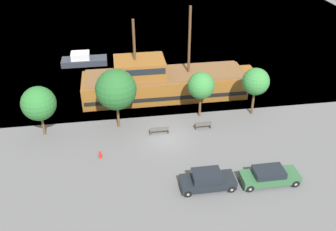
{
  "coord_description": "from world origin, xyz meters",
  "views": [
    {
      "loc": [
        -4.1,
        -28.91,
        20.62
      ],
      "look_at": [
        0.54,
        2.0,
        1.2
      ],
      "focal_mm": 40.0,
      "sensor_mm": 36.0,
      "label": 1
    }
  ],
  "objects_px": {
    "moored_boat_dockside": "(83,60)",
    "parked_car_curb_mid": "(207,180)",
    "parked_car_curb_front": "(269,176)",
    "bench_promenade_west": "(203,125)",
    "bench_promenade_east": "(159,130)",
    "pirate_ship": "(162,82)",
    "fire_hydrant": "(100,154)"
  },
  "relations": [
    {
      "from": "moored_boat_dockside",
      "to": "bench_promenade_east",
      "type": "xyz_separation_m",
      "value": [
        7.89,
        -17.83,
        -0.18
      ]
    },
    {
      "from": "moored_boat_dockside",
      "to": "bench_promenade_west",
      "type": "relative_size",
      "value": 3.75
    },
    {
      "from": "bench_promenade_east",
      "to": "bench_promenade_west",
      "type": "distance_m",
      "value": 4.39
    },
    {
      "from": "parked_car_curb_front",
      "to": "fire_hydrant",
      "type": "relative_size",
      "value": 6.1
    },
    {
      "from": "pirate_ship",
      "to": "fire_hydrant",
      "type": "relative_size",
      "value": 25.41
    },
    {
      "from": "parked_car_curb_front",
      "to": "bench_promenade_west",
      "type": "relative_size",
      "value": 2.94
    },
    {
      "from": "parked_car_curb_mid",
      "to": "pirate_ship",
      "type": "bearing_deg",
      "value": 95.21
    },
    {
      "from": "parked_car_curb_mid",
      "to": "parked_car_curb_front",
      "type": "bearing_deg",
      "value": -2.0
    },
    {
      "from": "pirate_ship",
      "to": "bench_promenade_east",
      "type": "distance_m",
      "value": 7.83
    },
    {
      "from": "pirate_ship",
      "to": "parked_car_curb_front",
      "type": "distance_m",
      "value": 17.13
    },
    {
      "from": "parked_car_curb_front",
      "to": "fire_hydrant",
      "type": "distance_m",
      "value": 14.43
    },
    {
      "from": "parked_car_curb_mid",
      "to": "bench_promenade_east",
      "type": "relative_size",
      "value": 2.36
    },
    {
      "from": "parked_car_curb_mid",
      "to": "fire_hydrant",
      "type": "distance_m",
      "value": 9.8
    },
    {
      "from": "bench_promenade_west",
      "to": "pirate_ship",
      "type": "bearing_deg",
      "value": 112.31
    },
    {
      "from": "moored_boat_dockside",
      "to": "bench_promenade_east",
      "type": "bearing_deg",
      "value": -66.13
    },
    {
      "from": "parked_car_curb_mid",
      "to": "fire_hydrant",
      "type": "height_order",
      "value": "parked_car_curb_mid"
    },
    {
      "from": "bench_promenade_west",
      "to": "fire_hydrant",
      "type": "bearing_deg",
      "value": -162.09
    },
    {
      "from": "parked_car_curb_mid",
      "to": "bench_promenade_west",
      "type": "bearing_deg",
      "value": 79.08
    },
    {
      "from": "parked_car_curb_front",
      "to": "parked_car_curb_mid",
      "type": "height_order",
      "value": "parked_car_curb_mid"
    },
    {
      "from": "moored_boat_dockside",
      "to": "parked_car_curb_mid",
      "type": "distance_m",
      "value": 27.99
    },
    {
      "from": "parked_car_curb_front",
      "to": "parked_car_curb_mid",
      "type": "relative_size",
      "value": 1.08
    },
    {
      "from": "pirate_ship",
      "to": "bench_promenade_east",
      "type": "bearing_deg",
      "value": -100.14
    },
    {
      "from": "parked_car_curb_mid",
      "to": "bench_promenade_west",
      "type": "height_order",
      "value": "parked_car_curb_mid"
    },
    {
      "from": "moored_boat_dockside",
      "to": "bench_promenade_west",
      "type": "height_order",
      "value": "moored_boat_dockside"
    },
    {
      "from": "parked_car_curb_front",
      "to": "parked_car_curb_mid",
      "type": "bearing_deg",
      "value": 178.0
    },
    {
      "from": "bench_promenade_west",
      "to": "moored_boat_dockside",
      "type": "bearing_deg",
      "value": 124.91
    },
    {
      "from": "pirate_ship",
      "to": "parked_car_curb_mid",
      "type": "xyz_separation_m",
      "value": [
        1.43,
        -15.65,
        -0.95
      ]
    },
    {
      "from": "pirate_ship",
      "to": "parked_car_curb_front",
      "type": "bearing_deg",
      "value": -67.72
    },
    {
      "from": "pirate_ship",
      "to": "bench_promenade_west",
      "type": "height_order",
      "value": "pirate_ship"
    },
    {
      "from": "bench_promenade_east",
      "to": "parked_car_curb_front",
      "type": "bearing_deg",
      "value": -46.32
    },
    {
      "from": "pirate_ship",
      "to": "moored_boat_dockside",
      "type": "relative_size",
      "value": 3.26
    },
    {
      "from": "moored_boat_dockside",
      "to": "fire_hydrant",
      "type": "distance_m",
      "value": 20.94
    }
  ]
}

